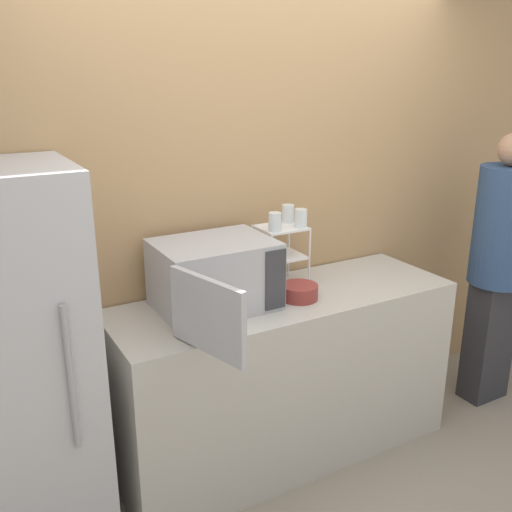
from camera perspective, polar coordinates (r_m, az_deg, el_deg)
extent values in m
plane|color=gray|center=(3.22, 5.83, -21.46)|extent=(12.00, 12.00, 0.00)
cube|color=tan|center=(3.13, -0.36, 4.29)|extent=(8.00, 0.06, 2.60)
cube|color=#B7B2A8|center=(3.16, 2.82, -11.88)|extent=(1.84, 0.62, 0.93)
cube|color=#ADADB2|center=(2.78, -4.19, -1.85)|extent=(0.56, 0.42, 0.34)
cube|color=#B7B2A8|center=(2.58, -3.43, -3.44)|extent=(0.40, 0.01, 0.29)
cube|color=#333338|center=(2.70, 1.97, -2.42)|extent=(0.11, 0.01, 0.30)
cube|color=#ADADB2|center=(2.33, -4.92, -5.94)|extent=(0.14, 0.43, 0.32)
cylinder|color=white|center=(2.91, 1.55, -0.93)|extent=(0.01, 0.01, 0.33)
cylinder|color=white|center=(3.03, 5.37, -0.21)|extent=(0.01, 0.01, 0.33)
cylinder|color=white|center=(3.08, -0.40, 0.14)|extent=(0.01, 0.01, 0.33)
cylinder|color=white|center=(3.19, 3.29, 0.79)|extent=(0.01, 0.01, 0.33)
cube|color=white|center=(3.05, 2.46, -0.03)|extent=(0.24, 0.20, 0.01)
cube|color=white|center=(3.00, 2.50, 2.86)|extent=(0.24, 0.20, 0.01)
cylinder|color=silver|center=(2.90, 1.91, 3.42)|extent=(0.07, 0.07, 0.10)
cylinder|color=silver|center=(3.08, 3.22, 4.26)|extent=(0.07, 0.07, 0.10)
cylinder|color=silver|center=(2.99, 4.50, 3.80)|extent=(0.07, 0.07, 0.10)
cylinder|color=maroon|center=(2.93, 4.36, -4.22)|extent=(0.10, 0.10, 0.01)
cylinder|color=maroon|center=(2.91, 4.37, -3.60)|extent=(0.19, 0.19, 0.08)
cube|color=#2D2D33|center=(3.98, 22.21, -7.82)|extent=(0.28, 0.18, 0.80)
cylinder|color=navy|center=(3.73, 23.58, 2.75)|extent=(0.36, 0.36, 0.72)
cube|color=#B7B7BC|center=(2.60, -24.07, -10.89)|extent=(0.71, 0.61, 1.71)
cylinder|color=#99999E|center=(2.30, -18.03, -11.61)|extent=(0.02, 0.02, 0.60)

